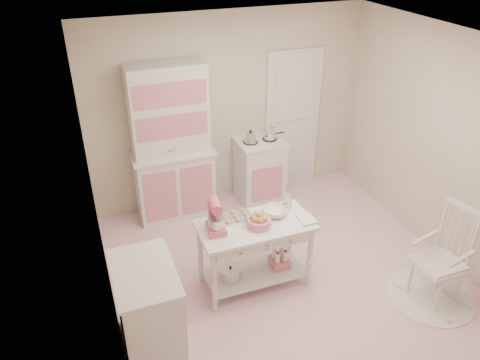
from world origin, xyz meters
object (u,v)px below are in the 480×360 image
Objects in this scene: stand_mixer at (216,217)px; bread_basket at (259,223)px; hutch at (172,145)px; base_cabinet at (149,310)px; work_table at (255,254)px; stove at (259,170)px; rocking_chair at (441,256)px.

stand_mixer is 0.46m from bread_basket.
base_cabinet is (-0.78, -2.15, -0.58)m from hutch.
bread_basket is at bearing 18.45° from base_cabinet.
hutch is 1.73× the size of work_table.
stove is (1.20, -0.05, -0.58)m from hutch.
bread_basket is (0.44, -0.07, -0.12)m from stand_mixer.
bread_basket is (-0.72, -1.68, 0.39)m from stove.
work_table is at bearing 139.48° from rocking_chair.
stand_mixer is 1.36× the size of bread_basket.
stand_mixer reaches higher than base_cabinet.
stove is 2.88m from base_cabinet.
hutch reaches higher than rocking_chair.
rocking_chair is at bearing -7.86° from base_cabinet.
stove is at bearing -2.39° from hutch.
hutch is 1.66m from stand_mixer.
hutch is 3.38m from rocking_chair.
bread_basket is (-1.68, 0.82, 0.30)m from rocking_chair.
bread_basket is (1.26, 0.42, 0.39)m from base_cabinet.
stand_mixer is at bearing -88.53° from hutch.
rocking_chair is 2.34m from stand_mixer.
hutch is 8.32× the size of bread_basket.
stove is 2.71× the size of stand_mixer.
bread_basket is at bearing -3.26° from stand_mixer.
rocking_chair is at bearing -27.25° from work_table.
rocking_chair reaches higher than base_cabinet.
work_table is (0.46, -1.68, -0.64)m from hutch.
base_cabinet reaches higher than work_table.
work_table is 0.71m from stand_mixer.
stand_mixer is at bearing 30.91° from base_cabinet.
stove is at bearing 97.75° from rocking_chair.
rocking_chair is at bearing -68.98° from stove.
hutch is at bearing 105.43° from work_table.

